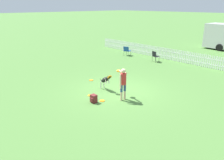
% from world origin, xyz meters
% --- Properties ---
extents(ground_plane, '(240.00, 240.00, 0.00)m').
position_xyz_m(ground_plane, '(0.00, 0.00, 0.00)').
color(ground_plane, '#4C7A38').
extents(handler_person, '(0.89, 0.75, 1.55)m').
position_xyz_m(handler_person, '(0.87, -0.65, 0.96)').
color(handler_person, beige).
rests_on(handler_person, ground_plane).
extents(leaping_dog, '(1.09, 0.37, 0.95)m').
position_xyz_m(leaping_dog, '(-0.61, -0.46, 0.58)').
color(leaping_dog, black).
rests_on(leaping_dog, ground_plane).
extents(frisbee_near_handler, '(0.25, 0.25, 0.02)m').
position_xyz_m(frisbee_near_handler, '(0.34, -1.50, 0.01)').
color(frisbee_near_handler, orange).
rests_on(frisbee_near_handler, ground_plane).
extents(frisbee_near_dog, '(0.25, 0.25, 0.02)m').
position_xyz_m(frisbee_near_dog, '(-0.56, -1.52, 0.01)').
color(frisbee_near_dog, orange).
rests_on(frisbee_near_dog, ground_plane).
extents(frisbee_midfield, '(0.25, 0.25, 0.02)m').
position_xyz_m(frisbee_midfield, '(-2.39, -0.06, 0.01)').
color(frisbee_midfield, orange).
rests_on(frisbee_midfield, ground_plane).
extents(backpack_on_grass, '(0.29, 0.27, 0.38)m').
position_xyz_m(backpack_on_grass, '(0.19, -1.89, 0.19)').
color(backpack_on_grass, maroon).
rests_on(backpack_on_grass, ground_plane).
extents(picket_fence, '(20.45, 0.04, 0.93)m').
position_xyz_m(picket_fence, '(-0.00, 7.84, 0.47)').
color(picket_fence, white).
rests_on(picket_fence, ground_plane).
extents(folding_chair_blue_left, '(0.52, 0.54, 0.86)m').
position_xyz_m(folding_chair_blue_left, '(-2.53, 6.43, 0.52)').
color(folding_chair_blue_left, '#333338').
rests_on(folding_chair_blue_left, ground_plane).
extents(folding_chair_center, '(0.63, 0.65, 0.83)m').
position_xyz_m(folding_chair_center, '(-5.58, 6.39, 0.50)').
color(folding_chair_center, '#333338').
rests_on(folding_chair_center, ground_plane).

